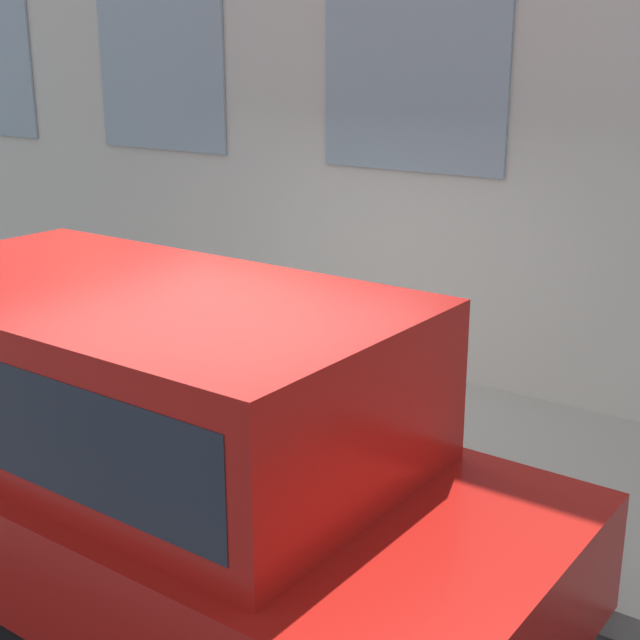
# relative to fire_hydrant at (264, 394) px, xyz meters

# --- Properties ---
(ground_plane) EXTENTS (80.00, 80.00, 0.00)m
(ground_plane) POSITION_rel_fire_hydrant_xyz_m (-0.46, 0.07, -0.61)
(ground_plane) COLOR #2D2D30
(sidewalk) EXTENTS (2.59, 60.00, 0.17)m
(sidewalk) POSITION_rel_fire_hydrant_xyz_m (0.83, 0.07, -0.52)
(sidewalk) COLOR #A8A093
(sidewalk) RESTS_ON ground_plane
(fire_hydrant) EXTENTS (0.30, 0.42, 0.84)m
(fire_hydrant) POSITION_rel_fire_hydrant_xyz_m (0.00, 0.00, 0.00)
(fire_hydrant) COLOR gray
(fire_hydrant) RESTS_ON sidewalk
(person) EXTENTS (0.31, 0.20, 1.26)m
(person) POSITION_rel_fire_hydrant_xyz_m (0.50, -0.65, 0.33)
(person) COLOR #998466
(person) RESTS_ON sidewalk
(parked_truck_red_near) EXTENTS (1.88, 4.99, 1.83)m
(parked_truck_red_near) POSITION_rel_fire_hydrant_xyz_m (-1.65, -0.41, 0.44)
(parked_truck_red_near) COLOR black
(parked_truck_red_near) RESTS_ON ground_plane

